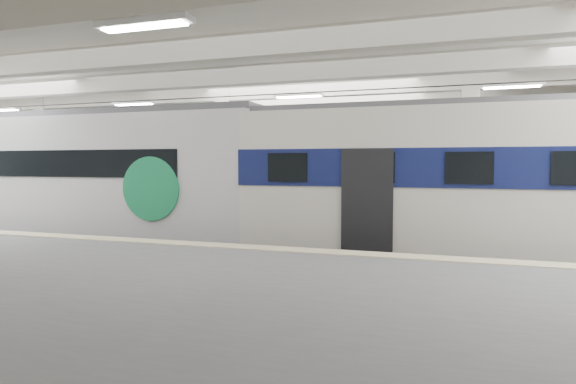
% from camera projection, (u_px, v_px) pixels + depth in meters
% --- Properties ---
extents(station_hall, '(36.00, 24.00, 5.75)m').
position_uv_depth(station_hall, '(253.00, 146.00, 11.38)').
color(station_hall, black).
rests_on(station_hall, ground).
extents(modern_emu, '(13.62, 2.81, 4.40)m').
position_uv_depth(modern_emu, '(114.00, 185.00, 14.75)').
color(modern_emu, silver).
rests_on(modern_emu, ground).
extents(older_rer, '(12.87, 2.84, 4.27)m').
position_uv_depth(older_rer, '(511.00, 189.00, 11.26)').
color(older_rer, silver).
rests_on(older_rer, ground).
extents(far_train, '(13.68, 2.89, 4.37)m').
position_uv_depth(far_train, '(153.00, 177.00, 20.68)').
color(far_train, silver).
rests_on(far_train, ground).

